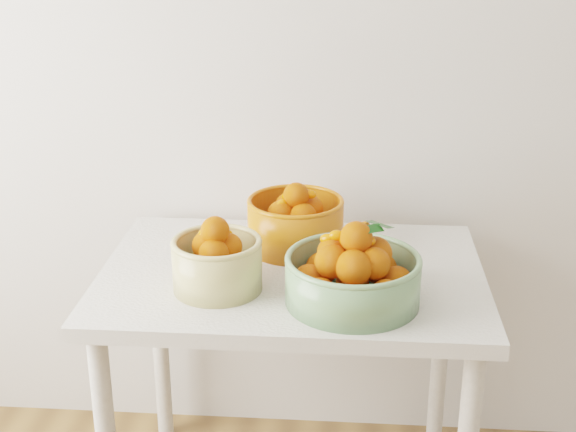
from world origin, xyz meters
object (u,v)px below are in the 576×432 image
object	(u,v)px
bowl_green	(353,275)
bowl_orange	(296,222)
bowl_cream	(217,262)
table	(292,303)

from	to	relation	value
bowl_green	bowl_orange	bearing A→B (deg)	116.43
bowl_cream	bowl_green	size ratio (longest dim) A/B	0.70
table	bowl_green	world-z (taller)	bowl_green
bowl_green	table	bearing A→B (deg)	133.01
table	bowl_cream	world-z (taller)	bowl_cream
table	bowl_green	xyz separation A→B (m)	(0.16, -0.17, 0.17)
bowl_cream	bowl_orange	size ratio (longest dim) A/B	0.96
table	bowl_cream	distance (m)	0.27
bowl_green	bowl_orange	xyz separation A→B (m)	(-0.16, 0.32, 0.00)
table	bowl_orange	distance (m)	0.23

